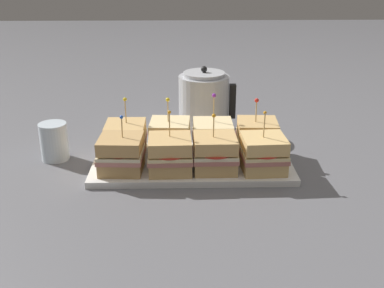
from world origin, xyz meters
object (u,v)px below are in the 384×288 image
(sandwich_front_center_left, at_px, (170,154))
(drinking_glass, at_px, (54,141))
(sandwich_front_far_left, at_px, (121,154))
(sandwich_front_far_right, at_px, (263,154))
(sandwich_back_center_right, at_px, (213,137))
(sandwich_back_far_left, at_px, (126,138))
(serving_platter, at_px, (192,163))
(sandwich_back_center_left, at_px, (170,137))
(sandwich_back_far_right, at_px, (257,137))
(sandwich_front_center_right, at_px, (215,153))
(kettle_steel, at_px, (204,103))

(sandwich_front_center_left, xyz_separation_m, drinking_glass, (-0.33, 0.12, -0.01))
(sandwich_front_far_left, relative_size, drinking_glass, 1.41)
(sandwich_front_far_right, xyz_separation_m, sandwich_back_center_right, (-0.12, 0.13, -0.00))
(sandwich_front_far_right, height_order, sandwich_back_far_left, sandwich_front_far_right)
(sandwich_front_center_left, distance_m, sandwich_back_far_left, 0.18)
(serving_platter, distance_m, sandwich_front_center_left, 0.10)
(serving_platter, bearing_deg, sandwich_front_far_left, -162.43)
(sandwich_front_far_right, relative_size, sandwich_back_far_left, 1.01)
(sandwich_front_center_left, height_order, sandwich_back_center_right, sandwich_back_center_right)
(sandwich_front_center_left, distance_m, drinking_glass, 0.36)
(sandwich_back_center_left, bearing_deg, sandwich_back_far_left, -178.72)
(sandwich_back_far_right, xyz_separation_m, drinking_glass, (-0.58, 0.00, -0.01))
(sandwich_back_center_right, bearing_deg, sandwich_front_center_right, -90.82)
(serving_platter, bearing_deg, sandwich_back_center_right, 46.61)
(sandwich_front_center_right, bearing_deg, sandwich_back_far_right, 42.73)
(sandwich_back_far_left, height_order, sandwich_back_center_right, sandwich_back_center_right)
(serving_platter, xyz_separation_m, sandwich_front_center_right, (0.06, -0.06, 0.06))
(sandwich_back_center_right, relative_size, sandwich_back_far_right, 1.07)
(sandwich_back_center_right, xyz_separation_m, drinking_glass, (-0.45, -0.00, -0.01))
(sandwich_back_far_right, distance_m, drinking_glass, 0.58)
(sandwich_front_center_left, distance_m, sandwich_back_center_left, 0.13)
(serving_platter, xyz_separation_m, sandwich_back_far_right, (0.19, 0.06, 0.06))
(kettle_steel, bearing_deg, sandwich_back_far_left, -136.73)
(sandwich_back_center_right, bearing_deg, kettle_steel, 94.09)
(sandwich_front_far_left, distance_m, sandwich_front_center_right, 0.25)
(sandwich_back_center_right, bearing_deg, sandwich_front_far_left, -153.48)
(sandwich_back_center_left, bearing_deg, sandwich_back_center_right, 0.45)
(sandwich_front_far_left, relative_size, sandwich_back_center_left, 0.94)
(sandwich_front_far_left, bearing_deg, sandwich_back_center_right, 26.52)
(sandwich_back_far_left, bearing_deg, kettle_steel, 43.27)
(serving_platter, height_order, sandwich_front_far_left, sandwich_front_far_left)
(sandwich_front_center_left, xyz_separation_m, sandwich_back_far_right, (0.25, 0.12, -0.00))
(sandwich_front_far_left, xyz_separation_m, drinking_glass, (-0.20, 0.12, -0.01))
(sandwich_front_center_right, distance_m, sandwich_front_far_right, 0.13)
(sandwich_front_far_left, xyz_separation_m, sandwich_back_far_right, (0.37, 0.12, 0.00))
(sandwich_back_far_right, bearing_deg, sandwich_front_far_left, -162.47)
(sandwich_back_far_left, height_order, sandwich_back_far_right, sandwich_back_far_left)
(sandwich_front_far_right, height_order, kettle_steel, kettle_steel)
(sandwich_front_center_left, bearing_deg, sandwich_back_center_right, 47.04)
(serving_platter, relative_size, sandwich_front_center_left, 3.34)
(sandwich_front_center_right, height_order, sandwich_back_far_right, sandwich_back_far_right)
(serving_platter, distance_m, sandwich_back_center_left, 0.10)
(serving_platter, distance_m, sandwich_front_center_right, 0.10)
(sandwich_front_far_left, distance_m, sandwich_front_far_right, 0.37)
(sandwich_front_far_left, relative_size, sandwich_back_far_right, 0.95)
(sandwich_back_far_left, distance_m, sandwich_back_center_right, 0.25)
(sandwich_front_center_left, bearing_deg, drinking_glass, 159.46)
(sandwich_front_far_left, relative_size, sandwich_back_center_right, 0.89)
(sandwich_front_far_left, height_order, sandwich_back_far_right, sandwich_back_far_right)
(sandwich_front_far_right, distance_m, sandwich_back_far_right, 0.12)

